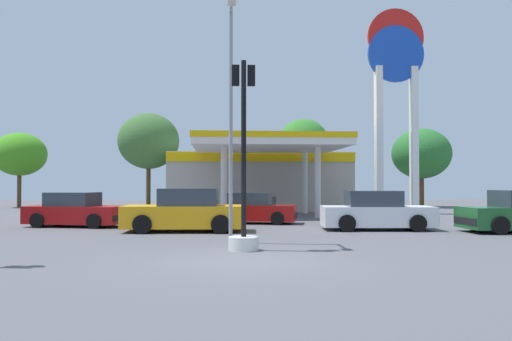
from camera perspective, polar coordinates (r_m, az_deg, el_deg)
ground_plane at (r=12.62m, az=-1.38°, el=-9.82°), size 90.00×90.00×0.00m
gas_station at (r=35.97m, az=0.31°, el=-0.83°), size 12.17×14.45×4.42m
station_pole_sign at (r=33.09m, az=14.97°, el=8.90°), size 3.43×0.56×12.39m
car_0 at (r=21.29m, az=12.95°, el=-4.43°), size 4.45×2.24×1.55m
car_1 at (r=20.24m, az=-7.70°, el=-4.49°), size 4.69×2.29×1.64m
car_3 at (r=23.55m, az=-19.04°, el=-4.19°), size 4.35×2.61×1.45m
car_5 at (r=24.04m, az=-0.36°, el=-4.26°), size 4.19×2.48×1.40m
traffic_signal_1 at (r=14.50m, az=-1.36°, el=-2.65°), size 0.83×0.83×5.25m
tree_0 at (r=43.78m, az=-24.31°, el=1.61°), size 4.00×4.00×5.67m
tree_1 at (r=40.22m, az=-11.59°, el=3.14°), size 4.57×4.57×7.10m
tree_2 at (r=41.92m, az=5.20°, el=3.14°), size 3.88×3.88×6.93m
tree_3 at (r=41.89m, az=17.54°, el=1.76°), size 4.46×4.46×6.01m
corner_streetlamp at (r=16.17m, az=-2.74°, el=7.48°), size 0.24×1.48×7.26m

